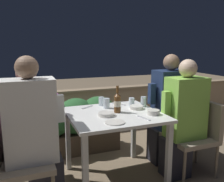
% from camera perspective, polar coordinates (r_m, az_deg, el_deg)
% --- Properties ---
extents(ground_plane, '(16.00, 16.00, 0.00)m').
position_cam_1_polar(ground_plane, '(2.74, 0.52, -20.30)').
color(ground_plane, '#847056').
extents(parapet_wall, '(9.00, 0.18, 0.71)m').
position_cam_1_polar(parapet_wall, '(3.98, -7.81, -4.62)').
color(parapet_wall, tan).
rests_on(parapet_wall, ground_plane).
extents(dining_table, '(0.93, 0.87, 0.74)m').
position_cam_1_polar(dining_table, '(2.47, 0.55, -7.52)').
color(dining_table, white).
rests_on(dining_table, ground_plane).
extents(planter_hedge, '(1.13, 0.47, 0.74)m').
position_cam_1_polar(planter_hedge, '(3.23, -8.59, -7.48)').
color(planter_hedge, brown).
rests_on(planter_hedge, ground_plane).
extents(chair_left_near, '(0.48, 0.48, 0.82)m').
position_cam_1_polar(chair_left_near, '(2.24, -23.01, -14.41)').
color(chair_left_near, gray).
rests_on(chair_left_near, ground_plane).
extents(person_white_polo, '(0.50, 0.26, 1.34)m').
position_cam_1_polar(person_white_polo, '(2.17, -18.11, -9.80)').
color(person_white_polo, '#282833').
rests_on(person_white_polo, ground_plane).
extents(chair_left_far, '(0.48, 0.48, 0.82)m').
position_cam_1_polar(chair_left_far, '(2.51, -22.84, -11.62)').
color(chair_left_far, gray).
rests_on(chair_left_far, ground_plane).
extents(person_purple_stripe, '(0.48, 0.26, 1.27)m').
position_cam_1_polar(person_purple_stripe, '(2.46, -18.42, -8.24)').
color(person_purple_stripe, '#282833').
rests_on(person_purple_stripe, ground_plane).
extents(chair_right_near, '(0.48, 0.48, 0.82)m').
position_cam_1_polar(chair_right_near, '(2.84, 19.68, -8.78)').
color(chair_right_near, gray).
rests_on(chair_right_near, ground_plane).
extents(person_green_blouse, '(0.48, 0.26, 1.28)m').
position_cam_1_polar(person_green_blouse, '(2.67, 16.64, -6.45)').
color(person_green_blouse, '#282833').
rests_on(person_green_blouse, ground_plane).
extents(chair_right_far, '(0.48, 0.48, 0.82)m').
position_cam_1_polar(chair_right_far, '(3.12, 16.02, -6.81)').
color(chair_right_far, gray).
rests_on(chair_right_far, ground_plane).
extents(person_navy_jumper, '(0.47, 0.26, 1.32)m').
position_cam_1_polar(person_navy_jumper, '(2.96, 13.14, -4.14)').
color(person_navy_jumper, '#282833').
rests_on(person_navy_jumper, ground_plane).
extents(beer_bottle, '(0.07, 0.07, 0.28)m').
position_cam_1_polar(beer_bottle, '(2.44, 1.31, -2.77)').
color(beer_bottle, brown).
rests_on(beer_bottle, dining_table).
extents(plate_0, '(0.18, 0.18, 0.01)m').
position_cam_1_polar(plate_0, '(2.14, 0.68, -7.53)').
color(plate_0, silver).
rests_on(plate_0, dining_table).
extents(bowl_0, '(0.15, 0.15, 0.04)m').
position_cam_1_polar(bowl_0, '(2.61, 5.93, -3.85)').
color(bowl_0, silver).
rests_on(bowl_0, dining_table).
extents(bowl_1, '(0.12, 0.12, 0.05)m').
position_cam_1_polar(bowl_1, '(2.42, 9.95, -4.98)').
color(bowl_1, beige).
rests_on(bowl_1, dining_table).
extents(bowl_2, '(0.16, 0.16, 0.04)m').
position_cam_1_polar(bowl_2, '(2.34, -1.36, -5.52)').
color(bowl_2, beige).
rests_on(bowl_2, dining_table).
extents(glass_cup_0, '(0.07, 0.07, 0.11)m').
position_cam_1_polar(glass_cup_0, '(2.62, -1.36, -2.98)').
color(glass_cup_0, silver).
rests_on(glass_cup_0, dining_table).
extents(glass_cup_1, '(0.06, 0.06, 0.12)m').
position_cam_1_polar(glass_cup_1, '(2.71, 7.58, -2.56)').
color(glass_cup_1, silver).
rests_on(glass_cup_1, dining_table).
extents(glass_cup_2, '(0.06, 0.06, 0.10)m').
position_cam_1_polar(glass_cup_2, '(2.74, -2.59, -2.48)').
color(glass_cup_2, silver).
rests_on(glass_cup_2, dining_table).
extents(glass_cup_3, '(0.06, 0.06, 0.10)m').
position_cam_1_polar(glass_cup_3, '(2.71, 4.73, -2.66)').
color(glass_cup_3, silver).
rests_on(glass_cup_3, dining_table).
extents(fork_0, '(0.06, 0.17, 0.01)m').
position_cam_1_polar(fork_0, '(2.29, 7.60, -6.46)').
color(fork_0, silver).
rests_on(fork_0, dining_table).
extents(fork_1, '(0.15, 0.11, 0.01)m').
position_cam_1_polar(fork_1, '(2.67, -5.97, -3.88)').
color(fork_1, silver).
rests_on(fork_1, dining_table).
extents(fork_2, '(0.13, 0.14, 0.01)m').
position_cam_1_polar(fork_2, '(2.79, 1.67, -3.20)').
color(fork_2, silver).
rests_on(fork_2, dining_table).
extents(potted_plant, '(0.40, 0.40, 0.77)m').
position_cam_1_polar(potted_plant, '(3.55, 14.90, -4.89)').
color(potted_plant, brown).
rests_on(potted_plant, ground_plane).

